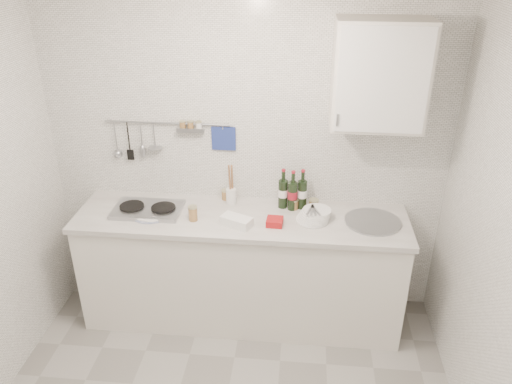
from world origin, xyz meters
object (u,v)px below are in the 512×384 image
Objects in this scene: wall_cabinet at (380,75)px; wine_bottles at (293,189)px; plate_stack_hob at (152,212)px; utensil_crock at (231,194)px; plate_stack_sink at (314,215)px.

wall_cabinet is 2.26× the size of wine_bottles.
plate_stack_hob is 0.60m from utensil_crock.
plate_stack_hob is at bearing -169.27° from wine_bottles.
wine_bottles is (1.02, 0.19, 0.14)m from plate_stack_hob.
wall_cabinet is 1.06m from plate_stack_sink.
plate_stack_hob is 1.00× the size of wine_bottles.
wall_cabinet reaches higher than plate_stack_hob.
utensil_crock reaches higher than plate_stack_sink.
utensil_crock reaches higher than wine_bottles.
plate_stack_hob is 0.95× the size of utensil_crock.
plate_stack_sink is 0.67m from utensil_crock.
wine_bottles is at bearing -4.12° from utensil_crock.
plate_stack_hob is 1.05m from wine_bottles.
utensil_crock is at bearing 175.69° from wall_cabinet.
plate_stack_hob is 1.23× the size of plate_stack_sink.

